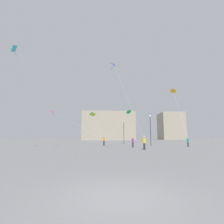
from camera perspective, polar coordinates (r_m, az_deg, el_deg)
The scene contains 15 objects.
ground_plane at distance 5.48m, azimuth 2.64°, elevation -27.18°, with size 300.00×300.00×0.00m, color slate.
person_in_purple at distance 27.77m, azimuth 7.16°, elevation -10.06°, with size 0.36×0.36×1.66m.
person_in_yellow at distance 23.12m, azimuth 11.00°, elevation -10.05°, with size 0.41×0.41×1.87m.
person_in_orange at distance 32.70m, azimuth -2.78°, elevation -9.66°, with size 0.40×0.40×1.85m.
person_in_teal at distance 31.97m, azimuth 24.57°, elevation -9.16°, with size 0.36×0.36×1.64m.
kite_cobalt_diamond at distance 23.49m, azimuth 0.63°, elevation 15.74°, with size 4.75×1.84×10.54m.
kite_magenta_diamond at distance 29.47m, azimuth -19.69°, elevation 0.05°, with size 9.00×5.74×5.00m.
kite_amber_diamond at distance 39.03m, azimuth 20.29°, elevation 6.77°, with size 1.67×7.05×10.82m.
kite_lime_delta at distance 40.46m, azimuth -6.59°, elevation -0.88°, with size 3.81×7.91×6.19m.
kite_emerald_diamond at distance 38.62m, azimuth 5.67°, elevation 0.03°, with size 6.24×6.05×6.57m.
kite_cyan_delta at distance 27.74m, azimuth -29.54°, elevation 17.25°, with size 12.57×12.02×12.76m.
building_left_hall at distance 82.60m, azimuth -1.22°, elevation -4.78°, with size 25.89×10.77×13.81m.
building_centre_hall at distance 102.58m, azimuth 19.46°, elevation -4.63°, with size 12.75×14.95×15.14m.
lamppost_east at distance 41.76m, azimuth 4.08°, elevation -5.65°, with size 0.36×0.36×5.64m.
lamppost_west at distance 33.08m, azimuth 13.01°, elevation -4.54°, with size 0.36×0.36×5.86m.
Camera 1 is at (-0.29, -5.18, 1.77)m, focal length 26.68 mm.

